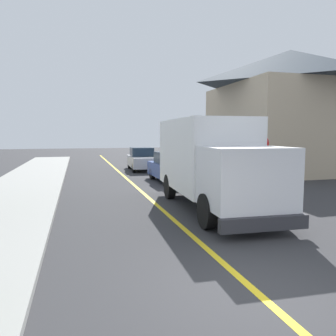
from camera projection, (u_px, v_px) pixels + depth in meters
ground_plane at (265, 300)px, 5.30m from camera, size 120.00×120.00×0.00m
centre_line_yellow at (143, 193)px, 14.88m from camera, size 0.16×56.00×0.01m
box_truck at (211, 159)px, 11.84m from camera, size 2.70×7.28×3.20m
parked_car_near at (172, 168)px, 18.34m from camera, size 1.90×4.44×1.67m
parked_car_mid at (142, 159)px, 24.48m from camera, size 2.01×4.48×1.67m
stop_sign at (261, 152)px, 14.44m from camera, size 0.80×0.10×2.65m
house_across_street at (289, 109)px, 23.29m from camera, size 9.85×9.74×8.48m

